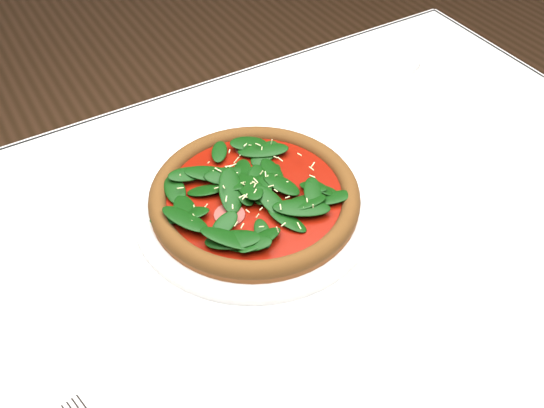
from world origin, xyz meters
TOP-DOWN VIEW (x-y plane):
  - dining_table at (0.00, 0.00)m, footprint 1.21×0.81m
  - plate at (-0.04, 0.07)m, footprint 0.35×0.35m
  - pizza at (-0.04, 0.07)m, footprint 0.40×0.40m
  - saucer_far at (0.37, 0.30)m, footprint 0.16×0.16m

SIDE VIEW (x-z plane):
  - dining_table at x=0.00m, z-range 0.27..1.02m
  - saucer_far at x=0.37m, z-range 0.75..0.76m
  - plate at x=-0.04m, z-range 0.75..0.77m
  - pizza at x=-0.04m, z-range 0.76..0.80m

